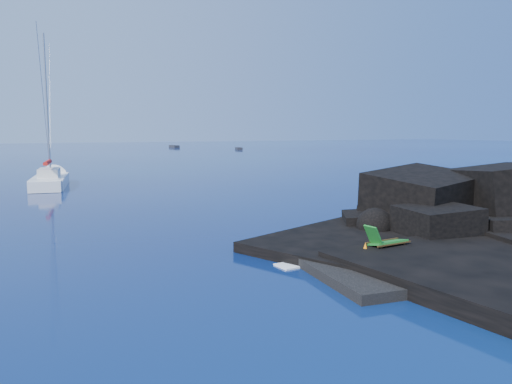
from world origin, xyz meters
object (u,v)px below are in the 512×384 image
Objects in this scene: distant_boat_b at (239,150)px; distant_boat_a at (174,148)px; sunbather at (360,250)px; sailboat at (50,187)px; marker_cone at (365,249)px; deck_chair at (388,236)px.

distant_boat_a is at bearing 130.60° from distant_boat_b.
sunbather is 131.67m from distant_boat_a.
marker_cone is (9.43, -34.19, 0.60)m from sailboat.
deck_chair is at bearing -96.67° from distant_boat_b.
marker_cone is 114.00m from distant_boat_b.
sailboat reaches higher than distant_boat_a.
sailboat is 102.20m from distant_boat_a.
marker_cone is (0.01, -0.30, 0.10)m from sunbather.
deck_chair is 113.53m from distant_boat_b.
marker_cone reaches higher than distant_boat_a.
sailboat is 27.60× the size of marker_cone.
sunbather reaches higher than distant_boat_b.
deck_chair is 1.15× the size of sunbather.
distant_boat_b is (41.01, 106.07, -0.50)m from sunbather.
sailboat is at bearing 102.10° from deck_chair.
distant_boat_a is at bearing 72.28° from deck_chair.
deck_chair reaches higher than marker_cone.
deck_chair is 3.64× the size of marker_cone.
deck_chair is 131.65m from distant_boat_a.
distant_boat_a is at bearing 75.64° from sailboat.
sunbather is 3.18× the size of marker_cone.
marker_cone is at bearing -66.35° from sailboat.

